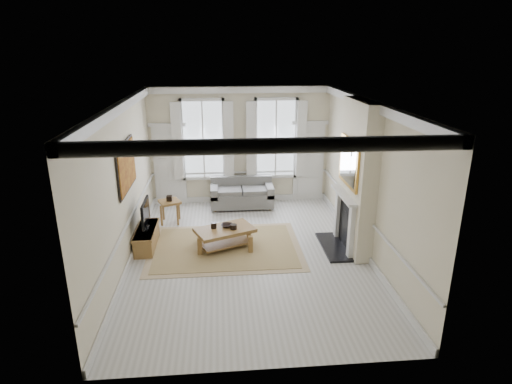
{
  "coord_description": "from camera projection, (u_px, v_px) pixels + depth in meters",
  "views": [
    {
      "loc": [
        -0.6,
        -8.62,
        4.46
      ],
      "look_at": [
        0.22,
        0.71,
        1.25
      ],
      "focal_mm": 30.0,
      "sensor_mm": 36.0,
      "label": 1
    }
  ],
  "objects": [
    {
      "name": "tv_stand",
      "position": [
        147.0,
        238.0,
        9.94
      ],
      "size": [
        0.41,
        1.28,
        0.46
      ],
      "primitive_type": "cube",
      "color": "brown",
      "rests_on": "floor"
    },
    {
      "name": "chimney_breast",
      "position": [
        357.0,
        177.0,
        9.45
      ],
      "size": [
        0.35,
        1.7,
        3.38
      ],
      "primitive_type": "cube",
      "color": "beige",
      "rests_on": "floor"
    },
    {
      "name": "ceiling",
      "position": [
        248.0,
        102.0,
        8.51
      ],
      "size": [
        7.2,
        7.2,
        0.0
      ],
      "primitive_type": "plane",
      "rotation": [
        3.14,
        0.0,
        0.0
      ],
      "color": "white",
      "rests_on": "back_wall"
    },
    {
      "name": "hearth",
      "position": [
        334.0,
        247.0,
        9.96
      ],
      "size": [
        0.55,
        1.5,
        0.05
      ],
      "primitive_type": "cube",
      "color": "black",
      "rests_on": "floor"
    },
    {
      "name": "back_wall",
      "position": [
        240.0,
        146.0,
        12.45
      ],
      "size": [
        5.2,
        0.0,
        5.2
      ],
      "primitive_type": "plane",
      "rotation": [
        1.57,
        0.0,
        0.0
      ],
      "color": "beige",
      "rests_on": "floor"
    },
    {
      "name": "right_wall",
      "position": [
        368.0,
        180.0,
        9.28
      ],
      "size": [
        0.0,
        7.2,
        7.2
      ],
      "primitive_type": "plane",
      "rotation": [
        1.57,
        0.0,
        -1.57
      ],
      "color": "beige",
      "rests_on": "floor"
    },
    {
      "name": "floor",
      "position": [
        249.0,
        255.0,
        9.61
      ],
      "size": [
        7.2,
        7.2,
        0.0
      ],
      "primitive_type": "plane",
      "color": "#B7B5AD",
      "rests_on": "ground"
    },
    {
      "name": "coffee_table",
      "position": [
        225.0,
        232.0,
        9.83
      ],
      "size": [
        1.49,
        1.21,
        0.49
      ],
      "rotation": [
        0.0,
        0.0,
        0.4
      ],
      "color": "brown",
      "rests_on": "rug"
    },
    {
      "name": "tv",
      "position": [
        145.0,
        213.0,
        9.74
      ],
      "size": [
        0.08,
        0.9,
        0.68
      ],
      "color": "black",
      "rests_on": "tv_stand"
    },
    {
      "name": "painting",
      "position": [
        127.0,
        166.0,
        9.02
      ],
      "size": [
        0.05,
        1.66,
        1.06
      ],
      "primitive_type": "cube",
      "color": "#B8801F",
      "rests_on": "left_wall"
    },
    {
      "name": "window_right",
      "position": [
        276.0,
        139.0,
        12.43
      ],
      "size": [
        1.26,
        0.2,
        2.2
      ],
      "primitive_type": null,
      "color": "#B2BCC6",
      "rests_on": "back_wall"
    },
    {
      "name": "ceramic_pot_a",
      "position": [
        214.0,
        225.0,
        9.81
      ],
      "size": [
        0.13,
        0.13,
        0.13
      ],
      "primitive_type": "cylinder",
      "color": "black",
      "rests_on": "coffee_table"
    },
    {
      "name": "door_left",
      "position": [
        170.0,
        166.0,
        12.43
      ],
      "size": [
        0.9,
        0.08,
        2.3
      ],
      "primitive_type": "cube",
      "color": "silver",
      "rests_on": "floor"
    },
    {
      "name": "sofa",
      "position": [
        242.0,
        195.0,
        12.43
      ],
      "size": [
        1.79,
        0.87,
        0.85
      ],
      "color": "slate",
      "rests_on": "floor"
    },
    {
      "name": "window_left",
      "position": [
        203.0,
        140.0,
        12.26
      ],
      "size": [
        1.26,
        0.2,
        2.2
      ],
      "primitive_type": null,
      "color": "#B2BCC6",
      "rests_on": "back_wall"
    },
    {
      "name": "fireplace",
      "position": [
        344.0,
        218.0,
        9.75
      ],
      "size": [
        0.21,
        1.45,
        1.33
      ],
      "color": "silver",
      "rests_on": "floor"
    },
    {
      "name": "ceramic_pot_b",
      "position": [
        233.0,
        227.0,
        9.75
      ],
      "size": [
        0.16,
        0.16,
        0.11
      ],
      "primitive_type": "cylinder",
      "color": "black",
      "rests_on": "coffee_table"
    },
    {
      "name": "bowl",
      "position": [
        227.0,
        225.0,
        9.89
      ],
      "size": [
        0.31,
        0.31,
        0.06
      ],
      "primitive_type": "imported",
      "rotation": [
        0.0,
        0.0,
        -0.18
      ],
      "color": "black",
      "rests_on": "coffee_table"
    },
    {
      "name": "mirror",
      "position": [
        349.0,
        162.0,
        9.32
      ],
      "size": [
        0.06,
        1.26,
        1.06
      ],
      "primitive_type": "cube",
      "color": "gold",
      "rests_on": "chimney_breast"
    },
    {
      "name": "door_right",
      "position": [
        309.0,
        163.0,
        12.76
      ],
      "size": [
        0.9,
        0.08,
        2.3
      ],
      "primitive_type": "cube",
      "color": "silver",
      "rests_on": "floor"
    },
    {
      "name": "rug",
      "position": [
        225.0,
        247.0,
        9.96
      ],
      "size": [
        3.5,
        2.6,
        0.02
      ],
      "primitive_type": "cube",
      "color": "#A28753",
      "rests_on": "floor"
    },
    {
      "name": "left_wall",
      "position": [
        123.0,
        186.0,
        8.85
      ],
      "size": [
        0.0,
        7.2,
        7.2
      ],
      "primitive_type": "plane",
      "rotation": [
        1.57,
        0.0,
        1.57
      ],
      "color": "beige",
      "rests_on": "floor"
    },
    {
      "name": "side_table",
      "position": [
        170.0,
        205.0,
        11.24
      ],
      "size": [
        0.66,
        0.66,
        0.61
      ],
      "rotation": [
        0.0,
        0.0,
        0.42
      ],
      "color": "brown",
      "rests_on": "floor"
    }
  ]
}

